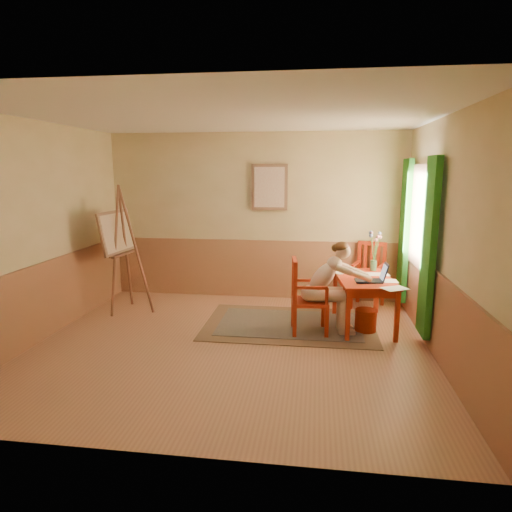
# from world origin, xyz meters

# --- Properties ---
(room) EXTENTS (5.04, 4.54, 2.84)m
(room) POSITION_xyz_m (0.00, 0.00, 1.40)
(room) COLOR tan
(room) RESTS_ON ground
(wainscot) EXTENTS (5.00, 4.50, 1.00)m
(wainscot) POSITION_xyz_m (0.00, 0.80, 0.50)
(wainscot) COLOR tan
(wainscot) RESTS_ON room
(window) EXTENTS (0.12, 2.01, 2.20)m
(window) POSITION_xyz_m (2.42, 1.10, 1.35)
(window) COLOR white
(window) RESTS_ON room
(wall_portrait) EXTENTS (0.60, 0.05, 0.76)m
(wall_portrait) POSITION_xyz_m (0.25, 2.20, 1.90)
(wall_portrait) COLOR #8C6449
(wall_portrait) RESTS_ON room
(rug) EXTENTS (2.41, 1.62, 0.02)m
(rug) POSITION_xyz_m (0.69, 0.85, 0.01)
(rug) COLOR #8C7251
(rug) RESTS_ON room
(table) EXTENTS (0.85, 1.27, 0.72)m
(table) POSITION_xyz_m (1.72, 0.90, 0.63)
(table) COLOR red
(table) RESTS_ON room
(chair_left) EXTENTS (0.51, 0.50, 1.02)m
(chair_left) POSITION_xyz_m (0.93, 0.56, 0.51)
(chair_left) COLOR red
(chair_left) RESTS_ON room
(chair_back) EXTENTS (0.59, 0.60, 1.04)m
(chair_back) POSITION_xyz_m (1.90, 1.92, 0.52)
(chair_back) COLOR red
(chair_back) RESTS_ON room
(figure) EXTENTS (0.95, 0.45, 1.26)m
(figure) POSITION_xyz_m (1.23, 0.59, 0.69)
(figure) COLOR beige
(figure) RESTS_ON room
(laptop) EXTENTS (0.43, 0.27, 0.25)m
(laptop) POSITION_xyz_m (1.81, 0.67, 0.77)
(laptop) COLOR #1E2338
(laptop) RESTS_ON table
(papers) EXTENTS (0.98, 1.20, 0.00)m
(papers) POSITION_xyz_m (1.84, 0.84, 0.72)
(papers) COLOR white
(papers) RESTS_ON table
(vase) EXTENTS (0.21, 0.29, 0.59)m
(vase) POSITION_xyz_m (1.89, 1.36, 0.99)
(vase) COLOR #3F724C
(vase) RESTS_ON table
(wastebasket) EXTENTS (0.36, 0.36, 0.31)m
(wastebasket) POSITION_xyz_m (1.74, 0.72, 0.16)
(wastebasket) COLOR #A82909
(wastebasket) RESTS_ON room
(easel) EXTENTS (0.69, 0.88, 1.97)m
(easel) POSITION_xyz_m (-1.96, 1.18, 1.17)
(easel) COLOR brown
(easel) RESTS_ON room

